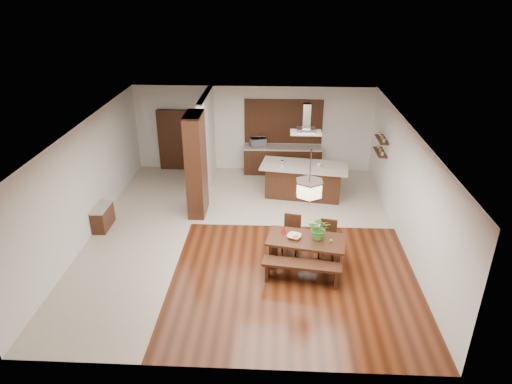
# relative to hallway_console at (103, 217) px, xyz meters

# --- Properties ---
(room_shell) EXTENTS (9.00, 9.04, 2.92)m
(room_shell) POSITION_rel_hallway_console_xyz_m (3.81, -0.20, 1.75)
(room_shell) COLOR #37170A
(room_shell) RESTS_ON ground
(tile_hallway) EXTENTS (2.50, 9.00, 0.01)m
(tile_hallway) POSITION_rel_hallway_console_xyz_m (1.06, -0.20, -0.31)
(tile_hallway) COLOR beige
(tile_hallway) RESTS_ON ground
(tile_kitchen) EXTENTS (5.50, 4.00, 0.01)m
(tile_kitchen) POSITION_rel_hallway_console_xyz_m (5.06, 2.30, -0.31)
(tile_kitchen) COLOR beige
(tile_kitchen) RESTS_ON ground
(soffit_band) EXTENTS (8.00, 9.00, 0.02)m
(soffit_band) POSITION_rel_hallway_console_xyz_m (3.81, -0.20, 2.57)
(soffit_band) COLOR #3D210F
(soffit_band) RESTS_ON room_shell
(partition_pier) EXTENTS (0.45, 1.00, 2.90)m
(partition_pier) POSITION_rel_hallway_console_xyz_m (2.41, 1.00, 1.14)
(partition_pier) COLOR black
(partition_pier) RESTS_ON ground
(partition_stub) EXTENTS (0.18, 2.40, 2.90)m
(partition_stub) POSITION_rel_hallway_console_xyz_m (2.41, 3.10, 1.14)
(partition_stub) COLOR silver
(partition_stub) RESTS_ON ground
(hallway_console) EXTENTS (0.37, 0.88, 0.63)m
(hallway_console) POSITION_rel_hallway_console_xyz_m (0.00, 0.00, 0.00)
(hallway_console) COLOR black
(hallway_console) RESTS_ON ground
(hallway_doorway) EXTENTS (1.10, 0.20, 2.10)m
(hallway_doorway) POSITION_rel_hallway_console_xyz_m (1.11, 4.20, 0.74)
(hallway_doorway) COLOR black
(hallway_doorway) RESTS_ON ground
(rear_counter) EXTENTS (2.60, 0.62, 0.95)m
(rear_counter) POSITION_rel_hallway_console_xyz_m (4.81, 4.00, 0.16)
(rear_counter) COLOR black
(rear_counter) RESTS_ON ground
(kitchen_window) EXTENTS (2.60, 0.08, 1.50)m
(kitchen_window) POSITION_rel_hallway_console_xyz_m (4.81, 4.26, 1.44)
(kitchen_window) COLOR #A26230
(kitchen_window) RESTS_ON room_shell
(shelf_lower) EXTENTS (0.26, 0.90, 0.04)m
(shelf_lower) POSITION_rel_hallway_console_xyz_m (7.68, 2.40, 1.08)
(shelf_lower) COLOR black
(shelf_lower) RESTS_ON room_shell
(shelf_upper) EXTENTS (0.26, 0.90, 0.04)m
(shelf_upper) POSITION_rel_hallway_console_xyz_m (7.68, 2.40, 1.49)
(shelf_upper) COLOR black
(shelf_upper) RESTS_ON room_shell
(dining_table) EXTENTS (1.89, 1.19, 0.73)m
(dining_table) POSITION_rel_hallway_console_xyz_m (5.32, -1.53, 0.22)
(dining_table) COLOR black
(dining_table) RESTS_ON ground
(dining_bench) EXTENTS (1.77, 0.61, 0.49)m
(dining_bench) POSITION_rel_hallway_console_xyz_m (5.21, -2.16, -0.07)
(dining_bench) COLOR black
(dining_bench) RESTS_ON ground
(dining_chair_left) EXTENTS (0.49, 0.49, 0.94)m
(dining_chair_left) POSITION_rel_hallway_console_xyz_m (4.99, -0.92, 0.15)
(dining_chair_left) COLOR black
(dining_chair_left) RESTS_ON ground
(dining_chair_right) EXTENTS (0.47, 0.47, 0.91)m
(dining_chair_right) POSITION_rel_hallway_console_xyz_m (5.86, -1.09, 0.14)
(dining_chair_right) COLOR black
(dining_chair_right) RESTS_ON ground
(pendant_lantern) EXTENTS (0.64, 0.64, 1.31)m
(pendant_lantern) POSITION_rel_hallway_console_xyz_m (5.32, -1.53, 1.93)
(pendant_lantern) COLOR #F5E9BC
(pendant_lantern) RESTS_ON room_shell
(foliage_plant) EXTENTS (0.56, 0.51, 0.55)m
(foliage_plant) POSITION_rel_hallway_console_xyz_m (5.61, -1.52, 0.69)
(foliage_plant) COLOR #3E7928
(foliage_plant) RESTS_ON dining_table
(fruit_bowl) EXTENTS (0.39, 0.39, 0.08)m
(fruit_bowl) POSITION_rel_hallway_console_xyz_m (5.05, -1.50, 0.46)
(fruit_bowl) COLOR beige
(fruit_bowl) RESTS_ON dining_table
(napkin_cone) EXTENTS (0.13, 0.13, 0.20)m
(napkin_cone) POSITION_rel_hallway_console_xyz_m (4.80, -1.31, 0.52)
(napkin_cone) COLOR #9F160B
(napkin_cone) RESTS_ON dining_table
(gold_ornament) EXTENTS (0.08, 0.08, 0.09)m
(gold_ornament) POSITION_rel_hallway_console_xyz_m (5.85, -1.70, 0.46)
(gold_ornament) COLOR gold
(gold_ornament) RESTS_ON dining_table
(kitchen_island) EXTENTS (2.69, 1.48, 1.05)m
(kitchen_island) POSITION_rel_hallway_console_xyz_m (5.44, 2.17, 0.23)
(kitchen_island) COLOR black
(kitchen_island) RESTS_ON ground
(range_hood) EXTENTS (0.90, 0.55, 0.87)m
(range_hood) POSITION_rel_hallway_console_xyz_m (5.44, 2.18, 2.15)
(range_hood) COLOR silver
(range_hood) RESTS_ON room_shell
(island_cup) EXTENTS (0.14, 0.14, 0.09)m
(island_cup) POSITION_rel_hallway_console_xyz_m (5.86, 2.07, 0.79)
(island_cup) COLOR silver
(island_cup) RESTS_ON kitchen_island
(microwave) EXTENTS (0.60, 0.52, 0.28)m
(microwave) POSITION_rel_hallway_console_xyz_m (3.97, 4.03, 0.78)
(microwave) COLOR #B4B6BB
(microwave) RESTS_ON rear_counter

